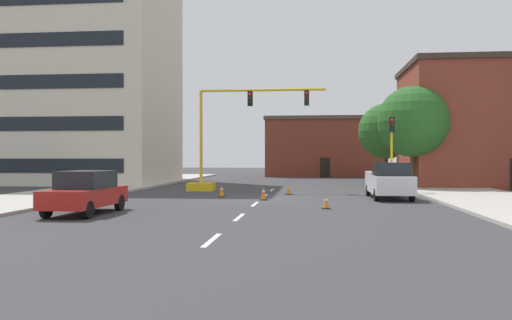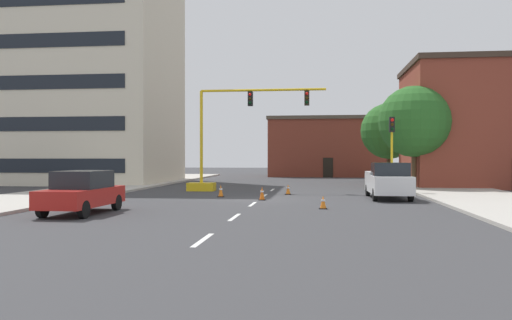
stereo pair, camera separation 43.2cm
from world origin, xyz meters
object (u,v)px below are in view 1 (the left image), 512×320
(tree_right_mid, at_px, (413,122))
(traffic_cone_roadside_b, at_px, (264,193))
(traffic_light_pole_right, at_px, (392,137))
(traffic_cone_roadside_c, at_px, (288,189))
(traffic_signal_gantry, at_px, (218,158))
(pickup_truck_white, at_px, (389,181))
(sedan_red_near_left, at_px, (86,192))
(traffic_cone_roadside_d, at_px, (222,191))
(traffic_cone_roadside_a, at_px, (326,202))
(tree_right_far, at_px, (386,131))

(tree_right_mid, height_order, traffic_cone_roadside_b, tree_right_mid)
(traffic_light_pole_right, distance_m, traffic_cone_roadside_c, 7.34)
(traffic_signal_gantry, bearing_deg, pickup_truck_white, -26.72)
(traffic_light_pole_right, xyz_separation_m, tree_right_mid, (2.20, 4.79, 1.28))
(sedan_red_near_left, bearing_deg, traffic_cone_roadside_d, 67.18)
(traffic_light_pole_right, bearing_deg, pickup_truck_white, -100.52)
(pickup_truck_white, xyz_separation_m, traffic_cone_roadside_a, (-3.59, -6.06, -0.68))
(traffic_signal_gantry, bearing_deg, traffic_cone_roadside_a, -58.75)
(tree_right_mid, height_order, traffic_cone_roadside_d, tree_right_mid)
(tree_right_far, bearing_deg, traffic_light_pole_right, -96.78)
(tree_right_mid, relative_size, traffic_cone_roadside_c, 11.44)
(sedan_red_near_left, height_order, traffic_cone_roadside_c, sedan_red_near_left)
(traffic_signal_gantry, xyz_separation_m, sedan_red_near_left, (-2.83, -14.44, -1.37))
(tree_right_far, relative_size, tree_right_mid, 0.99)
(traffic_signal_gantry, height_order, traffic_cone_roadside_b, traffic_signal_gantry)
(traffic_signal_gantry, xyz_separation_m, traffic_cone_roadside_c, (4.83, -2.71, -1.94))
(traffic_signal_gantry, bearing_deg, traffic_cone_roadside_c, -29.35)
(tree_right_far, relative_size, traffic_cone_roadside_b, 10.10)
(traffic_signal_gantry, height_order, tree_right_far, tree_right_far)
(tree_right_far, height_order, sedan_red_near_left, tree_right_far)
(tree_right_mid, bearing_deg, traffic_signal_gantry, -164.76)
(traffic_light_pole_right, relative_size, traffic_cone_roadside_d, 6.80)
(traffic_signal_gantry, distance_m, traffic_cone_roadside_d, 5.55)
(traffic_cone_roadside_a, bearing_deg, traffic_signal_gantry, 121.25)
(tree_right_mid, distance_m, pickup_truck_white, 10.16)
(sedan_red_near_left, relative_size, traffic_cone_roadside_c, 7.04)
(sedan_red_near_left, bearing_deg, traffic_cone_roadside_b, 48.66)
(tree_right_mid, bearing_deg, pickup_truck_white, -108.40)
(traffic_cone_roadside_c, distance_m, traffic_cone_roadside_d, 4.42)
(pickup_truck_white, height_order, traffic_cone_roadside_c, pickup_truck_white)
(traffic_signal_gantry, xyz_separation_m, tree_right_mid, (13.44, 3.66, 2.55))
(tree_right_far, bearing_deg, traffic_cone_roadside_b, -113.05)
(traffic_cone_roadside_a, distance_m, traffic_cone_roadside_c, 8.86)
(sedan_red_near_left, bearing_deg, traffic_signal_gantry, 78.91)
(traffic_cone_roadside_c, bearing_deg, traffic_signal_gantry, 150.65)
(traffic_light_pole_right, distance_m, tree_right_mid, 5.42)
(tree_right_far, height_order, traffic_cone_roadside_c, tree_right_far)
(tree_right_far, bearing_deg, traffic_cone_roadside_d, -120.68)
(pickup_truck_white, bearing_deg, traffic_cone_roadside_d, 178.96)
(traffic_cone_roadside_d, bearing_deg, traffic_cone_roadside_a, -47.18)
(sedan_red_near_left, bearing_deg, tree_right_far, 61.68)
(pickup_truck_white, xyz_separation_m, traffic_cone_roadside_c, (-5.64, 2.55, -0.66))
(sedan_red_near_left, xyz_separation_m, traffic_cone_roadside_a, (9.71, 3.12, -0.60))
(traffic_signal_gantry, distance_m, sedan_red_near_left, 14.78)
(traffic_cone_roadside_a, xyz_separation_m, traffic_cone_roadside_b, (-3.18, 4.30, 0.06))
(traffic_signal_gantry, xyz_separation_m, traffic_cone_roadside_b, (3.69, -7.03, -1.90))
(tree_right_mid, bearing_deg, traffic_cone_roadside_b, -132.35)
(traffic_cone_roadside_a, bearing_deg, traffic_cone_roadside_d, 132.82)
(traffic_light_pole_right, height_order, traffic_cone_roadside_b, traffic_light_pole_right)
(tree_right_far, bearing_deg, traffic_cone_roadside_a, -103.34)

